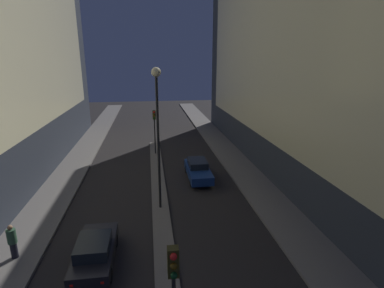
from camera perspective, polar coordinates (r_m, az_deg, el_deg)
building_right at (r=26.98m, az=19.66°, el=14.94°), size 6.01×40.13×18.94m
median_strip at (r=21.56m, az=-6.20°, el=-10.20°), size 1.09×28.85×0.14m
traffic_light_near at (r=9.34m, az=-3.51°, el=-25.16°), size 0.32×0.42×4.45m
traffic_light_mid at (r=30.20m, az=-7.17°, el=4.15°), size 0.32×0.42×4.45m
street_lamp at (r=18.17m, az=-6.61°, el=5.91°), size 0.57×0.57×8.93m
car_left_lane at (r=15.76m, az=-17.98°, el=-18.86°), size 1.74×4.33×1.49m
car_right_lane at (r=24.61m, az=1.15°, el=-4.93°), size 1.72×4.72×1.51m
pedestrian_on_left_sidewalk at (r=17.48m, az=-31.02°, el=-15.53°), size 0.43×0.43×1.77m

